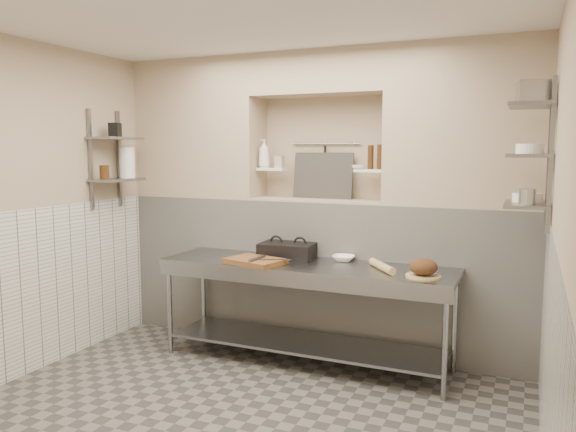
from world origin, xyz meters
The scene contains 48 objects.
floor centered at (0.00, 0.00, -0.05)m, with size 4.00×3.90×0.10m, color #5C5751.
ceiling centered at (0.00, 0.00, 2.85)m, with size 4.00×3.90×0.10m, color silver.
wall_left centered at (-2.05, 0.00, 1.40)m, with size 0.10×3.90×2.80m, color tan.
wall_right centered at (2.05, 0.00, 1.40)m, with size 0.10×3.90×2.80m, color tan.
wall_back centered at (0.00, 2.00, 1.40)m, with size 4.00×0.10×2.80m, color tan.
backwall_lower centered at (0.00, 1.75, 0.70)m, with size 4.00×0.40×1.40m, color silver.
alcove_sill centered at (0.00, 1.75, 1.41)m, with size 1.30×0.40×0.02m, color tan.
backwall_pillar_left centered at (-1.33, 1.75, 2.10)m, with size 1.35×0.40×1.40m, color tan.
backwall_pillar_right centered at (1.33, 1.75, 2.10)m, with size 1.35×0.40×1.40m, color tan.
backwall_header centered at (0.00, 1.75, 2.60)m, with size 1.30×0.40×0.40m, color tan.
wainscot_left centered at (-1.99, 0.00, 0.70)m, with size 0.02×3.90×1.40m, color silver.
wainscot_right centered at (1.99, 0.00, 0.70)m, with size 0.02×3.90×1.40m, color silver.
alcove_shelf_left centered at (-0.50, 1.75, 1.70)m, with size 0.28×0.16×0.03m, color white.
alcove_shelf_right centered at (0.50, 1.75, 1.70)m, with size 0.28×0.16×0.03m, color white.
utensil_rail centered at (0.00, 1.92, 1.95)m, with size 0.02×0.02×0.70m, color gray.
hanging_steel centered at (0.00, 1.90, 1.78)m, with size 0.02×0.02×0.30m, color black.
splash_panel centered at (0.00, 1.85, 1.64)m, with size 0.60×0.02×0.45m, color #383330.
shelf_rail_left_a centered at (-1.98, 1.25, 1.80)m, with size 0.03×0.03×0.95m, color slate.
shelf_rail_left_b centered at (-1.98, 0.85, 1.80)m, with size 0.03×0.03×0.95m, color slate.
wall_shelf_left_lower centered at (-1.84, 1.05, 1.60)m, with size 0.30×0.50×0.03m, color slate.
wall_shelf_left_upper centered at (-1.84, 1.05, 2.00)m, with size 0.30×0.50×0.03m, color slate.
shelf_rail_right_a centered at (1.98, 1.25, 1.85)m, with size 0.03×0.03×1.05m, color slate.
shelf_rail_right_b centered at (1.98, 0.85, 1.85)m, with size 0.03×0.03×1.05m, color slate.
wall_shelf_right_lower centered at (1.84, 1.05, 1.50)m, with size 0.30×0.50×0.03m, color slate.
wall_shelf_right_mid centered at (1.84, 1.05, 1.85)m, with size 0.30×0.50×0.03m, color slate.
wall_shelf_right_upper centered at (1.84, 1.05, 2.20)m, with size 0.30×0.50×0.03m, color slate.
prep_table centered at (0.08, 1.18, 0.64)m, with size 2.60×0.70×0.90m.
panini_press centered at (-0.18, 1.41, 0.97)m, with size 0.52×0.39×0.13m.
cutting_board centered at (-0.33, 1.03, 0.92)m, with size 0.48×0.34×0.04m, color brown.
knife_blade centered at (-0.14, 1.03, 0.95)m, with size 0.28×0.03×0.01m, color gray.
tongs centered at (-0.29, 0.99, 0.96)m, with size 0.03×0.03×0.27m, color gray.
mixing_bowl centered at (0.35, 1.44, 0.92)m, with size 0.20×0.20×0.05m, color white.
rolling_pin centered at (0.76, 1.20, 0.93)m, with size 0.06×0.06×0.42m, color tan.
bread_board centered at (1.12, 1.08, 0.91)m, with size 0.27×0.27×0.02m, color tan.
bread_loaf centered at (1.12, 1.08, 0.98)m, with size 0.22×0.22×0.13m, color #4C2D19.
bottle_soap centered at (-0.57, 1.72, 1.85)m, with size 0.11×0.11×0.28m, color white.
jar_alcove centered at (-0.43, 1.76, 1.77)m, with size 0.08×0.08×0.12m, color tan.
bowl_alcove centered at (0.40, 1.71, 1.73)m, with size 0.12×0.12×0.04m, color white.
condiment_a centered at (0.59, 1.73, 1.83)m, with size 0.06×0.06×0.23m, color #38200C.
condiment_b centered at (0.50, 1.74, 1.82)m, with size 0.05×0.05×0.22m, color #38200C.
condiment_c centered at (0.60, 1.77, 1.78)m, with size 0.07×0.07×0.13m, color white.
jug_left centered at (-1.84, 1.21, 1.76)m, with size 0.15×0.15×0.30m, color white.
jar_left centered at (-1.84, 0.88, 1.68)m, with size 0.09×0.09×0.13m, color #38200C.
box_left_upper centered at (-1.84, 1.05, 2.08)m, with size 0.10×0.10×0.14m, color black.
bowl_right centered at (1.84, 1.15, 1.54)m, with size 0.21×0.21×0.06m, color white.
canister_right centered at (1.84, 0.88, 1.57)m, with size 0.11×0.11×0.11m, color gray.
bowl_right_mid centered at (1.84, 1.04, 1.90)m, with size 0.19×0.19×0.07m, color white.
basket_right centered at (1.84, 1.06, 2.29)m, with size 0.20×0.24×0.16m, color gray.
Camera 1 is at (1.86, -3.29, 1.89)m, focal length 35.00 mm.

